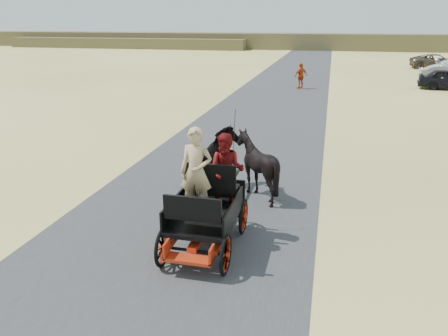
% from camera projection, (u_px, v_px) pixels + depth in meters
% --- Properties ---
extents(ground, '(140.00, 140.00, 0.00)m').
position_uv_depth(ground, '(203.00, 199.00, 11.51)').
color(ground, tan).
extents(road, '(6.00, 140.00, 0.01)m').
position_uv_depth(road, '(203.00, 199.00, 11.51)').
color(road, '#38383A').
rests_on(road, ground).
extents(ridge_far, '(140.00, 6.00, 2.40)m').
position_uv_depth(ridge_far, '(313.00, 42.00, 68.17)').
color(ridge_far, brown).
rests_on(ridge_far, ground).
extents(ridge_near, '(40.00, 4.00, 1.60)m').
position_uv_depth(ridge_near, '(125.00, 43.00, 71.25)').
color(ridge_near, brown).
rests_on(ridge_near, ground).
extents(carriage, '(1.30, 2.40, 0.72)m').
position_uv_depth(carriage, '(206.00, 231.00, 9.02)').
color(carriage, black).
rests_on(carriage, ground).
extents(horse_left, '(0.91, 2.01, 1.70)m').
position_uv_depth(horse_left, '(216.00, 162.00, 11.75)').
color(horse_left, black).
rests_on(horse_left, ground).
extents(horse_right, '(1.37, 1.54, 1.70)m').
position_uv_depth(horse_right, '(257.00, 165.00, 11.51)').
color(horse_right, black).
rests_on(horse_right, ground).
extents(driver_man, '(0.66, 0.43, 1.80)m').
position_uv_depth(driver_man, '(196.00, 172.00, 8.71)').
color(driver_man, tan).
rests_on(driver_man, carriage).
extents(passenger_woman, '(0.77, 0.60, 1.58)m').
position_uv_depth(passenger_woman, '(227.00, 170.00, 9.14)').
color(passenger_woman, '#660C0F').
rests_on(passenger_woman, carriage).
extents(pedestrian, '(1.03, 0.99, 1.73)m').
position_uv_depth(pedestrian, '(301.00, 76.00, 29.59)').
color(pedestrian, '#B13C14').
rests_on(pedestrian, ground).
extents(car_b, '(3.80, 1.55, 1.23)m').
position_uv_depth(car_b, '(446.00, 73.00, 33.11)').
color(car_b, '#B2B2B7').
rests_on(car_b, ground).
extents(car_d, '(4.90, 2.32, 1.35)m').
position_uv_depth(car_d, '(437.00, 62.00, 41.67)').
color(car_d, brown).
rests_on(car_d, ground).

